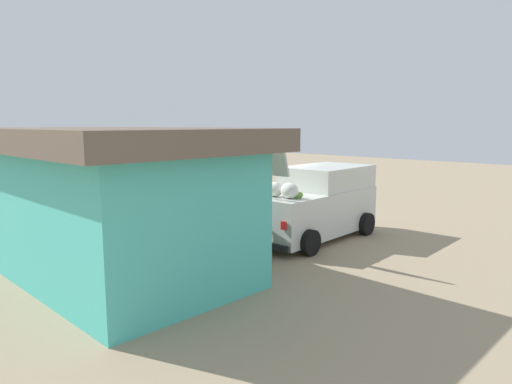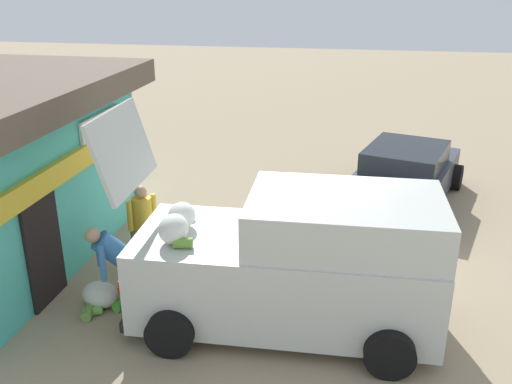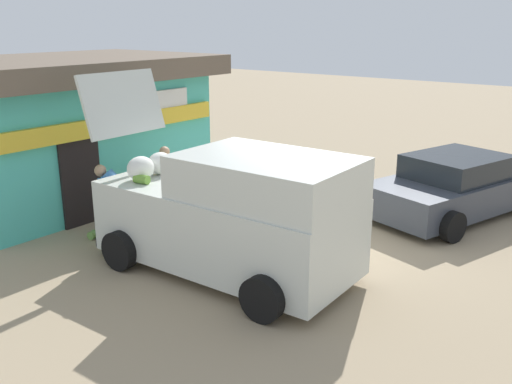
{
  "view_description": "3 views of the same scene",
  "coord_description": "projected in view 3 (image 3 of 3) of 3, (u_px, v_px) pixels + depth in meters",
  "views": [
    {
      "loc": [
        -9.7,
        10.72,
        3.3
      ],
      "look_at": [
        -0.33,
        0.72,
        1.25
      ],
      "focal_mm": 32.14,
      "sensor_mm": 36.0,
      "label": 1
    },
    {
      "loc": [
        -9.08,
        -0.63,
        4.89
      ],
      "look_at": [
        0.09,
        0.98,
        1.23
      ],
      "focal_mm": 39.46,
      "sensor_mm": 36.0,
      "label": 2
    },
    {
      "loc": [
        -8.6,
        -5.46,
        3.99
      ],
      "look_at": [
        -0.12,
        0.99,
        0.76
      ],
      "focal_mm": 39.81,
      "sensor_mm": 36.0,
      "label": 3
    }
  ],
  "objects": [
    {
      "name": "ground_plane",
      "position": [
        301.0,
        238.0,
        10.87
      ],
      "size": [
        60.0,
        60.0,
        0.0
      ],
      "primitive_type": "plane",
      "color": "#9E896B"
    },
    {
      "name": "storefront_bar",
      "position": [
        68.0,
        126.0,
        12.95
      ],
      "size": [
        6.49,
        4.49,
        3.21
      ],
      "color": "#4CC6B7",
      "rests_on": "ground_plane"
    },
    {
      "name": "delivery_van",
      "position": [
        233.0,
        214.0,
        9.08
      ],
      "size": [
        2.31,
        4.65,
        3.14
      ],
      "color": "silver",
      "rests_on": "ground_plane"
    },
    {
      "name": "parked_sedan",
      "position": [
        455.0,
        187.0,
        12.02
      ],
      "size": [
        4.44,
        3.05,
        1.3
      ],
      "color": "#383D47",
      "rests_on": "ground_plane"
    },
    {
      "name": "vendor_standing",
      "position": [
        166.0,
        178.0,
        11.62
      ],
      "size": [
        0.48,
        0.48,
        1.56
      ],
      "color": "#726047",
      "rests_on": "ground_plane"
    },
    {
      "name": "customer_bending",
      "position": [
        117.0,
        195.0,
        10.57
      ],
      "size": [
        0.67,
        0.73,
        1.44
      ],
      "color": "#726047",
      "rests_on": "ground_plane"
    },
    {
      "name": "unloaded_banana_pile",
      "position": [
        111.0,
        226.0,
        11.0
      ],
      "size": [
        1.0,
        0.79,
        0.4
      ],
      "color": "silver",
      "rests_on": "ground_plane"
    },
    {
      "name": "paint_bucket",
      "position": [
        212.0,
        193.0,
        13.07
      ],
      "size": [
        0.3,
        0.3,
        0.35
      ],
      "primitive_type": "cylinder",
      "color": "#BF3F33",
      "rests_on": "ground_plane"
    }
  ]
}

